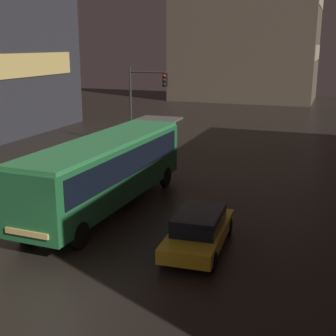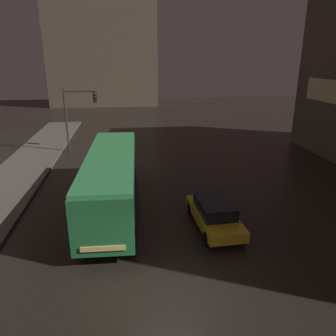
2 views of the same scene
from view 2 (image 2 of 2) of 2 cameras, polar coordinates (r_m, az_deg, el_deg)
name	(u,v)px [view 2 (image 2 of 2)]	position (r m, az deg, el deg)	size (l,w,h in m)	color
ground_plane	(170,306)	(12.10, 0.34, -22.89)	(120.00, 120.00, 0.00)	black
building_far_backdrop	(104,47)	(62.51, -11.17, 19.94)	(18.07, 12.00, 19.40)	brown
bus_near	(111,176)	(17.95, -9.83, -1.39)	(2.92, 11.16, 3.16)	#236B38
car_taxi	(214,214)	(16.45, 8.06, -7.86)	(2.03, 4.58, 1.40)	gold
traffic_light_main	(77,109)	(29.53, -15.57, 9.79)	(2.79, 0.35, 5.61)	#2D2D2D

